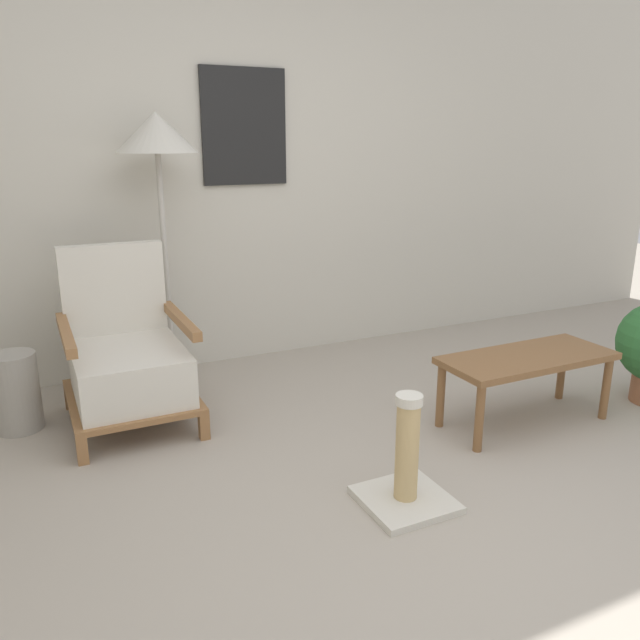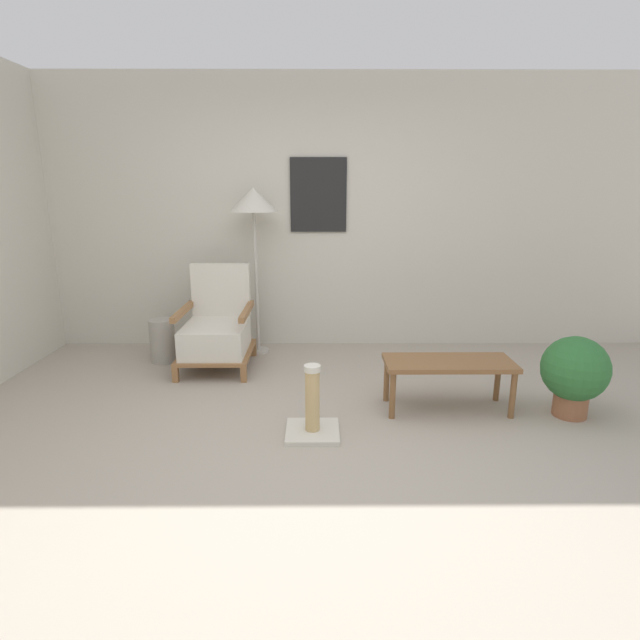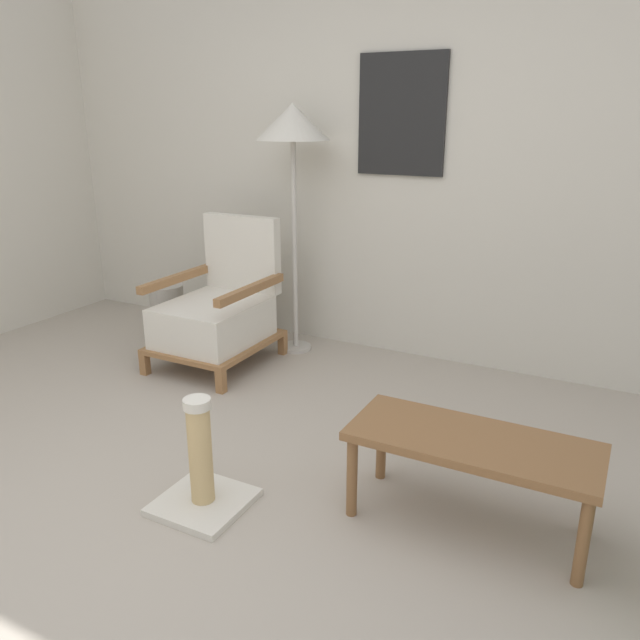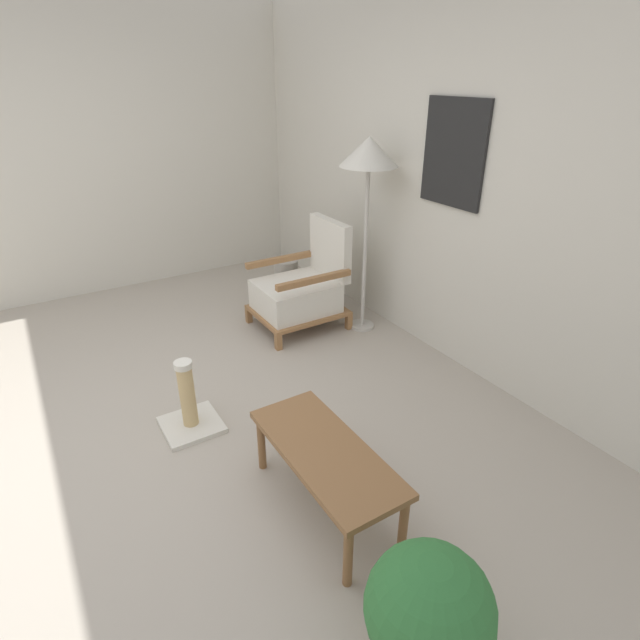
{
  "view_description": "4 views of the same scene",
  "coord_description": "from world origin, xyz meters",
  "px_view_note": "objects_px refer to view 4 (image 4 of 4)",
  "views": [
    {
      "loc": [
        -1.25,
        -1.58,
        1.47
      ],
      "look_at": [
        0.13,
        1.28,
        0.55
      ],
      "focal_mm": 35.0,
      "sensor_mm": 36.0,
      "label": 1
    },
    {
      "loc": [
        0.1,
        -2.74,
        1.61
      ],
      "look_at": [
        0.13,
        1.28,
        0.55
      ],
      "focal_mm": 28.0,
      "sensor_mm": 36.0,
      "label": 2
    },
    {
      "loc": [
        1.54,
        -1.41,
        1.56
      ],
      "look_at": [
        0.13,
        1.28,
        0.55
      ],
      "focal_mm": 35.0,
      "sensor_mm": 36.0,
      "label": 3
    },
    {
      "loc": [
        2.7,
        -0.31,
        2.07
      ],
      "look_at": [
        0.13,
        1.28,
        0.55
      ],
      "focal_mm": 28.0,
      "sensor_mm": 36.0,
      "label": 4
    }
  ],
  "objects_px": {
    "floor_lamp": "(369,159)",
    "coffee_table": "(325,457)",
    "potted_plant": "(428,613)",
    "armchair": "(302,289)",
    "vase": "(287,280)",
    "scratching_post": "(189,408)"
  },
  "relations": [
    {
      "from": "floor_lamp",
      "to": "scratching_post",
      "type": "distance_m",
      "value": 2.27
    },
    {
      "from": "armchair",
      "to": "potted_plant",
      "type": "distance_m",
      "value": 2.97
    },
    {
      "from": "armchair",
      "to": "scratching_post",
      "type": "xyz_separation_m",
      "value": [
        0.89,
        -1.34,
        -0.2
      ]
    },
    {
      "from": "coffee_table",
      "to": "floor_lamp",
      "type": "bearing_deg",
      "value": 138.71
    },
    {
      "from": "floor_lamp",
      "to": "coffee_table",
      "type": "relative_size",
      "value": 1.72
    },
    {
      "from": "scratching_post",
      "to": "coffee_table",
      "type": "bearing_deg",
      "value": 21.11
    },
    {
      "from": "floor_lamp",
      "to": "vase",
      "type": "height_order",
      "value": "floor_lamp"
    },
    {
      "from": "armchair",
      "to": "coffee_table",
      "type": "xyz_separation_m",
      "value": [
        1.9,
        -0.95,
        -0.01
      ]
    },
    {
      "from": "coffee_table",
      "to": "armchair",
      "type": "bearing_deg",
      "value": 153.43
    },
    {
      "from": "armchair",
      "to": "vase",
      "type": "relative_size",
      "value": 2.22
    },
    {
      "from": "floor_lamp",
      "to": "coffee_table",
      "type": "height_order",
      "value": "floor_lamp"
    },
    {
      "from": "coffee_table",
      "to": "potted_plant",
      "type": "height_order",
      "value": "potted_plant"
    },
    {
      "from": "floor_lamp",
      "to": "vase",
      "type": "xyz_separation_m",
      "value": [
        -0.88,
        -0.29,
        -1.24
      ]
    },
    {
      "from": "potted_plant",
      "to": "armchair",
      "type": "bearing_deg",
      "value": 158.95
    },
    {
      "from": "armchair",
      "to": "vase",
      "type": "xyz_separation_m",
      "value": [
        -0.55,
        0.14,
        -0.14
      ]
    },
    {
      "from": "potted_plant",
      "to": "scratching_post",
      "type": "xyz_separation_m",
      "value": [
        -1.88,
        -0.27,
        -0.19
      ]
    },
    {
      "from": "coffee_table",
      "to": "vase",
      "type": "xyz_separation_m",
      "value": [
        -2.45,
        1.09,
        -0.13
      ]
    },
    {
      "from": "armchair",
      "to": "potted_plant",
      "type": "xyz_separation_m",
      "value": [
        2.77,
        -1.07,
        -0.01
      ]
    },
    {
      "from": "potted_plant",
      "to": "scratching_post",
      "type": "height_order",
      "value": "potted_plant"
    },
    {
      "from": "floor_lamp",
      "to": "scratching_post",
      "type": "height_order",
      "value": "floor_lamp"
    },
    {
      "from": "armchair",
      "to": "vase",
      "type": "bearing_deg",
      "value": 165.56
    },
    {
      "from": "floor_lamp",
      "to": "coffee_table",
      "type": "distance_m",
      "value": 2.37
    }
  ]
}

